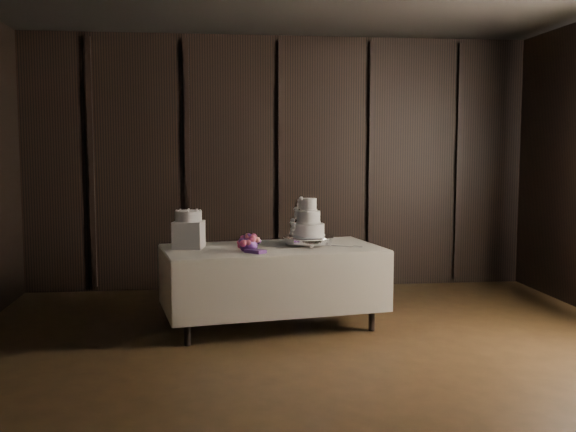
# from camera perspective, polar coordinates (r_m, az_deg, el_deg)

# --- Properties ---
(room) EXTENTS (6.08, 7.08, 3.08)m
(room) POSITION_cam_1_polar(r_m,az_deg,el_deg) (4.60, 3.98, 3.57)
(room) COLOR black
(room) RESTS_ON ground
(display_table) EXTENTS (2.14, 1.36, 0.76)m
(display_table) POSITION_cam_1_polar(r_m,az_deg,el_deg) (6.33, -1.36, -5.73)
(display_table) COLOR silver
(display_table) RESTS_ON ground
(cake_stand) EXTENTS (0.50, 0.50, 0.09)m
(cake_stand) POSITION_cam_1_polar(r_m,az_deg,el_deg) (6.37, 1.75, -2.11)
(cake_stand) COLOR silver
(cake_stand) RESTS_ON display_table
(wedding_cake) EXTENTS (0.33, 0.30, 0.36)m
(wedding_cake) POSITION_cam_1_polar(r_m,az_deg,el_deg) (6.33, 1.54, -0.46)
(wedding_cake) COLOR white
(wedding_cake) RESTS_ON cake_stand
(bouquet) EXTENTS (0.49, 0.48, 0.19)m
(bouquet) POSITION_cam_1_polar(r_m,az_deg,el_deg) (6.04, -3.34, -2.37)
(bouquet) COLOR #E95D74
(bouquet) RESTS_ON display_table
(box_pedestal) EXTENTS (0.30, 0.30, 0.25)m
(box_pedestal) POSITION_cam_1_polar(r_m,az_deg,el_deg) (6.25, -8.40, -1.58)
(box_pedestal) COLOR white
(box_pedestal) RESTS_ON display_table
(small_cake) EXTENTS (0.31, 0.31, 0.10)m
(small_cake) POSITION_cam_1_polar(r_m,az_deg,el_deg) (6.23, -8.42, 0.00)
(small_cake) COLOR white
(small_cake) RESTS_ON box_pedestal
(cake_knife) EXTENTS (0.33, 0.21, 0.01)m
(cake_knife) POSITION_cam_1_polar(r_m,az_deg,el_deg) (6.32, 4.32, -2.55)
(cake_knife) COLOR silver
(cake_knife) RESTS_ON display_table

